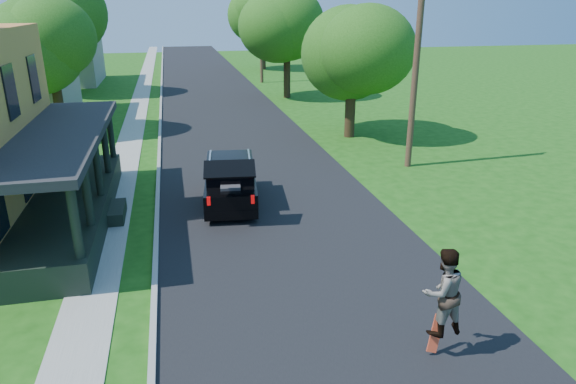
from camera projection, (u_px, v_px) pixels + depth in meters
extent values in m
plane|color=#184B0F|center=(317.00, 290.00, 13.15)|extent=(140.00, 140.00, 0.00)
cube|color=black|center=(228.00, 123.00, 31.44)|extent=(8.00, 120.00, 0.02)
cube|color=#989893|center=(160.00, 126.00, 30.60)|extent=(0.15, 120.00, 0.12)
cube|color=gray|center=(133.00, 127.00, 30.28)|extent=(1.30, 120.00, 0.03)
cube|color=black|center=(71.00, 210.00, 17.07)|extent=(2.40, 10.00, 0.90)
cube|color=black|center=(59.00, 135.00, 16.18)|extent=(2.60, 10.30, 0.25)
cube|color=gray|center=(52.00, 55.00, 46.07)|extent=(8.00, 8.00, 5.00)
cube|color=black|center=(231.00, 187.00, 18.66)|extent=(2.24, 4.39, 0.82)
cube|color=black|center=(230.00, 169.00, 18.56)|extent=(1.91, 2.78, 0.53)
cube|color=black|center=(230.00, 161.00, 18.46)|extent=(1.96, 2.87, 0.08)
cube|color=black|center=(230.00, 169.00, 16.27)|extent=(1.72, 1.05, 0.37)
cube|color=#39393E|center=(231.00, 192.00, 17.38)|extent=(0.73, 0.65, 0.43)
cube|color=silver|center=(210.00, 159.00, 18.36)|extent=(0.32, 2.31, 0.06)
cube|color=silver|center=(249.00, 158.00, 18.51)|extent=(0.32, 2.31, 0.06)
cube|color=#990505|center=(209.00, 201.00, 16.53)|extent=(0.12, 0.07, 0.29)
cube|color=#990505|center=(253.00, 199.00, 16.68)|extent=(0.12, 0.07, 0.29)
cylinder|color=black|center=(211.00, 183.00, 19.98)|extent=(0.30, 0.67, 0.65)
cylinder|color=black|center=(251.00, 181.00, 20.14)|extent=(0.30, 0.67, 0.65)
cylinder|color=black|center=(208.00, 210.00, 17.38)|extent=(0.30, 0.67, 0.65)
cylinder|color=black|center=(254.00, 208.00, 17.54)|extent=(0.30, 0.67, 0.65)
imported|color=black|center=(443.00, 292.00, 10.25)|extent=(1.00, 0.82, 1.89)
cube|color=red|center=(436.00, 333.00, 10.64)|extent=(0.44, 0.25, 0.82)
cylinder|color=black|center=(59.00, 109.00, 28.16)|extent=(0.61, 0.61, 2.91)
sphere|color=#3B7E21|center=(50.00, 49.00, 27.07)|extent=(6.02, 6.02, 5.12)
sphere|color=#3B7E21|center=(52.00, 27.00, 26.42)|extent=(5.22, 5.22, 4.44)
sphere|color=#3B7E21|center=(43.00, 38.00, 27.21)|extent=(5.35, 5.35, 4.55)
cylinder|color=black|center=(69.00, 72.00, 40.33)|extent=(0.73, 0.73, 3.56)
sphere|color=#3B7E21|center=(61.00, 21.00, 39.00)|extent=(7.38, 7.38, 6.17)
sphere|color=#3B7E21|center=(63.00, 2.00, 38.21)|extent=(6.40, 6.40, 5.35)
sphere|color=#3B7E21|center=(55.00, 11.00, 39.17)|extent=(6.56, 6.56, 5.49)
cylinder|color=black|center=(350.00, 110.00, 27.72)|extent=(0.66, 0.66, 2.99)
sphere|color=#3B7E21|center=(353.00, 52.00, 26.67)|extent=(5.48, 5.48, 4.63)
sphere|color=#3B7E21|center=(362.00, 31.00, 26.04)|extent=(4.75, 4.75, 4.01)
sphere|color=#3B7E21|center=(343.00, 41.00, 26.86)|extent=(4.87, 4.87, 4.11)
cylinder|color=black|center=(287.00, 73.00, 39.22)|extent=(0.57, 0.57, 3.67)
sphere|color=#3B7E21|center=(287.00, 24.00, 37.98)|extent=(5.83, 5.83, 5.29)
sphere|color=#3B7E21|center=(293.00, 7.00, 37.43)|extent=(5.05, 5.05, 4.59)
sphere|color=#3B7E21|center=(279.00, 16.00, 37.96)|extent=(5.18, 5.18, 4.70)
cylinder|color=black|center=(263.00, 52.00, 56.06)|extent=(0.65, 0.65, 3.78)
sphere|color=#3B7E21|center=(262.00, 13.00, 54.66)|extent=(6.59, 6.59, 6.46)
sphere|color=#3B7E21|center=(256.00, 5.00, 54.72)|extent=(5.86, 5.86, 5.74)
cylinder|color=#41291E|center=(416.00, 61.00, 21.54)|extent=(0.33, 0.33, 9.22)
cylinder|color=#41291E|center=(261.00, 31.00, 45.77)|extent=(0.29, 0.29, 9.11)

